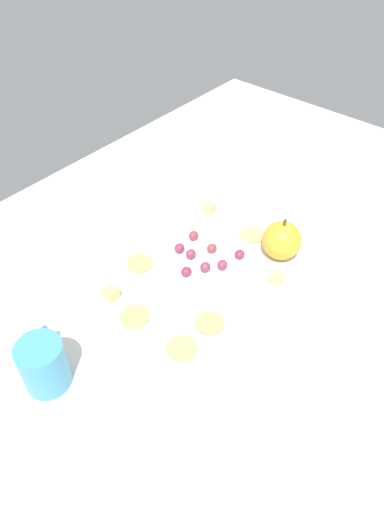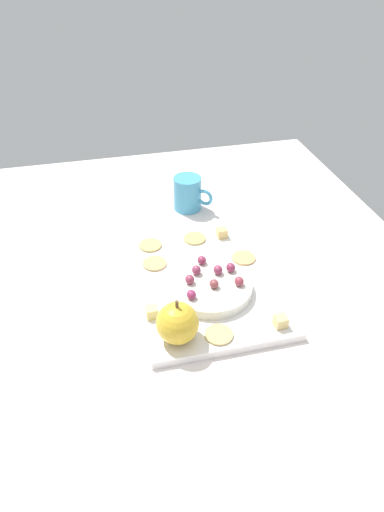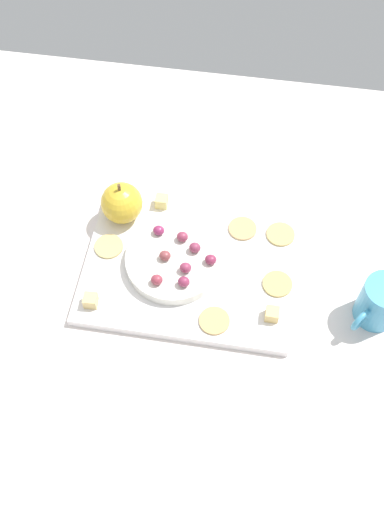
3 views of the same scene
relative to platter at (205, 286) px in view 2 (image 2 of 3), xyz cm
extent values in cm
cube|color=silver|center=(-4.83, 0.58, -3.05)|extent=(132.80, 92.78, 4.54)
cube|color=white|center=(0.00, 0.00, 0.00)|extent=(33.34, 25.67, 1.56)
cylinder|color=white|center=(-2.50, -0.31, 1.73)|extent=(15.28, 15.28, 1.90)
sphere|color=gold|center=(-12.49, 7.79, 4.21)|extent=(6.87, 6.87, 6.87)
cylinder|color=brown|center=(-12.49, 7.79, 8.25)|extent=(0.50, 0.50, 1.20)
cube|color=#E2C276|center=(-13.74, -9.35, 1.78)|extent=(2.14, 2.14, 2.01)
cube|color=#E3D07A|center=(-6.53, 10.97, 1.78)|extent=(2.03, 2.03, 2.01)
cube|color=#E9C370|center=(13.71, -7.38, 1.78)|extent=(2.02, 2.02, 2.01)
cylinder|color=tan|center=(5.28, -9.43, 0.98)|extent=(4.67, 4.67, 0.40)
cylinder|color=tan|center=(13.92, 7.88, 0.98)|extent=(4.67, 4.67, 0.40)
cylinder|color=tan|center=(7.61, 8.06, 0.98)|extent=(4.67, 4.67, 0.40)
cylinder|color=tan|center=(14.15, -1.60, 0.98)|extent=(4.67, 4.67, 0.40)
cylinder|color=tan|center=(-13.48, 1.16, 0.98)|extent=(4.67, 4.67, 0.40)
ellipsoid|color=#8D354E|center=(-1.65, 3.23, 3.50)|extent=(1.83, 1.65, 1.64)
ellipsoid|color=#8A2F4E|center=(-0.10, -4.90, 3.52)|extent=(1.83, 1.65, 1.69)
ellipsoid|color=brown|center=(-3.76, -0.68, 3.45)|extent=(1.83, 1.65, 1.55)
ellipsoid|color=#933545|center=(-4.21, -5.18, 3.49)|extent=(1.83, 1.65, 1.64)
ellipsoid|color=#8E3351|center=(-0.23, -2.42, 3.53)|extent=(1.83, 1.65, 1.71)
ellipsoid|color=#893651|center=(0.63, 1.44, 3.54)|extent=(1.83, 1.65, 1.73)
ellipsoid|color=#862B49|center=(3.38, -0.31, 3.44)|extent=(1.83, 1.65, 1.54)
ellipsoid|color=#8B2955|center=(-5.62, 3.88, 3.44)|extent=(1.83, 1.65, 1.53)
cylinder|color=#4298C0|center=(29.39, -3.60, 3.20)|extent=(6.48, 6.48, 7.95)
torus|color=#4298C0|center=(26.56, -7.01, 3.20)|extent=(3.17, 3.59, 4.00)
camera|label=1|loc=(43.97, 35.46, 58.25)|focal=33.07mm
camera|label=2|loc=(-63.98, 17.87, 56.71)|focal=32.76mm
camera|label=3|loc=(8.05, -48.74, 81.19)|focal=41.47mm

